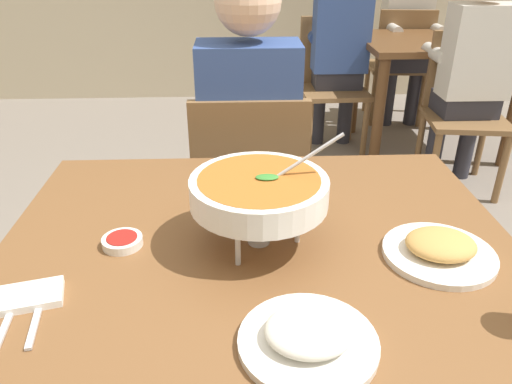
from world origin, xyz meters
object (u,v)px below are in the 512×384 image
Objects in this scene: chair_diner_main at (249,189)px; chair_bg_left at (464,102)px; patron_bg_left at (474,64)px; patron_bg_middle at (339,43)px; rice_plate at (308,337)px; patron_bg_right at (407,29)px; appetizer_plate at (440,249)px; chair_bg_middle at (331,77)px; curry_bowl at (258,193)px; sauce_dish at (122,242)px; dining_table_far at (434,60)px; chair_bg_right at (400,60)px; dining_table_main at (259,282)px; diner_main at (249,129)px.

chair_diner_main is 1.00× the size of chair_bg_left.
patron_bg_left is 1.00× the size of patron_bg_middle.
patron_bg_right is at bearing 69.65° from rice_plate.
chair_bg_middle is (0.24, 2.52, -0.28)m from appetizer_plate.
patron_bg_left reaches higher than appetizer_plate.
patron_bg_middle reaches higher than curry_bowl.
chair_bg_left reaches higher than appetizer_plate.
rice_plate is 1.00× the size of appetizer_plate.
chair_bg_left reaches higher than sauce_dish.
patron_bg_left is at bearing 48.32° from sauce_dish.
dining_table_far is at bearing -87.79° from patron_bg_right.
chair_bg_right is (1.19, 3.26, -0.28)m from rice_plate.
chair_diner_main is 1.80m from chair_bg_middle.
dining_table_far is (1.24, 2.70, -0.16)m from rice_plate.
patron_bg_left is (0.67, -0.65, 0.24)m from chair_bg_middle.
rice_plate is 2.50m from chair_bg_left.
chair_diner_main is at bearing 90.00° from dining_table_main.
rice_plate is 2.67× the size of sauce_dish.
diner_main is 1.00× the size of patron_bg_left.
curry_bowl is 0.37× the size of chair_bg_left.
chair_bg_middle is at bearing 75.68° from curry_bowl.
patron_bg_left is at bearing -43.97° from chair_bg_middle.
patron_bg_right is at bearing 37.58° from chair_bg_middle.
chair_diner_main is at bearing 114.68° from appetizer_plate.
diner_main is 0.86m from sauce_dish.
chair_bg_middle is at bearing 69.67° from chair_diner_main.
patron_bg_middle is at bearing -39.39° from chair_bg_middle.
curry_bowl reaches higher than dining_table_main.
diner_main is at bearing 69.11° from sauce_dish.
chair_bg_right is at bearing 59.53° from diner_main.
chair_bg_left is at bearing -88.98° from patron_bg_right.
patron_bg_middle is (-0.65, 0.04, 0.11)m from dining_table_far.
dining_table_main is 0.35m from rice_plate.
diner_main is 0.96m from appetizer_plate.
appetizer_plate is at bearing 37.73° from rice_plate.
chair_bg_right reaches higher than sauce_dish.
rice_plate is 0.40m from appetizer_plate.
curry_bowl reaches higher than chair_diner_main.
diner_main is 1.12m from rice_plate.
diner_main is at bearing 90.00° from dining_table_main.
dining_table_main is at bearing -113.46° from patron_bg_right.
chair_bg_right is 0.69× the size of patron_bg_left.
rice_plate is at bearing -86.42° from chair_diner_main.
curry_bowl is 3.23m from patron_bg_right.
diner_main is 1.31× the size of dining_table_far.
sauce_dish is at bearing -131.68° from patron_bg_left.
dining_table_main is 1.17× the size of dining_table_far.
chair_bg_left reaches higher than dining_table_far.
chair_bg_right reaches higher than appetizer_plate.
chair_bg_middle is (-0.68, 0.07, -0.12)m from dining_table_far.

